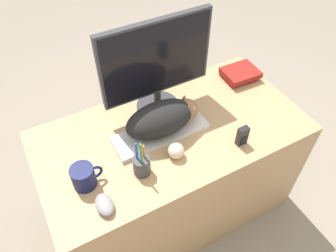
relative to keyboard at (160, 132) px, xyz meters
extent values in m
plane|color=gray|center=(0.06, -0.35, -0.73)|extent=(12.00, 12.00, 0.00)
cube|color=tan|center=(0.06, -0.01, -0.37)|extent=(1.32, 0.68, 0.72)
cube|color=silver|center=(0.00, 0.00, 0.00)|extent=(0.46, 0.16, 0.02)
ellipsoid|color=black|center=(0.00, 0.00, 0.09)|extent=(0.34, 0.18, 0.16)
sphere|color=olive|center=(0.14, 0.00, 0.08)|extent=(0.11, 0.11, 0.11)
cone|color=olive|center=(0.14, -0.03, 0.14)|extent=(0.04, 0.04, 0.04)
cone|color=olive|center=(0.14, 0.03, 0.14)|extent=(0.04, 0.04, 0.04)
cylinder|color=#333338|center=(0.08, 0.18, 0.00)|extent=(0.22, 0.22, 0.02)
cylinder|color=#333338|center=(0.08, 0.18, 0.06)|extent=(0.04, 0.04, 0.11)
cube|color=#333338|center=(0.08, 0.18, 0.29)|extent=(0.55, 0.03, 0.38)
cube|color=black|center=(0.08, 0.17, 0.29)|extent=(0.53, 0.01, 0.36)
ellipsoid|color=gray|center=(-0.38, -0.24, 0.01)|extent=(0.07, 0.11, 0.04)
cylinder|color=#141947|center=(-0.41, -0.10, 0.04)|extent=(0.10, 0.10, 0.11)
torus|color=#141947|center=(-0.36, -0.10, 0.04)|extent=(0.07, 0.01, 0.07)
cylinder|color=#38383D|center=(-0.17, -0.16, 0.03)|extent=(0.08, 0.08, 0.09)
cylinder|color=orange|center=(-0.16, -0.15, 0.09)|extent=(0.01, 0.01, 0.13)
cylinder|color=#1E47B2|center=(-0.18, -0.15, 0.10)|extent=(0.01, 0.01, 0.15)
cylinder|color=#338C38|center=(-0.18, -0.17, 0.11)|extent=(0.01, 0.01, 0.17)
sphere|color=beige|center=(0.00, -0.15, 0.03)|extent=(0.07, 0.07, 0.07)
cube|color=black|center=(0.31, -0.23, 0.04)|extent=(0.05, 0.03, 0.10)
cube|color=black|center=(0.31, -0.25, 0.02)|extent=(0.04, 0.00, 0.05)
cube|color=maroon|center=(0.59, 0.17, 0.00)|extent=(0.17, 0.16, 0.02)
cube|color=maroon|center=(0.60, 0.17, 0.03)|extent=(0.20, 0.16, 0.03)
camera|label=1|loc=(-0.47, -0.94, 1.17)|focal=35.00mm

